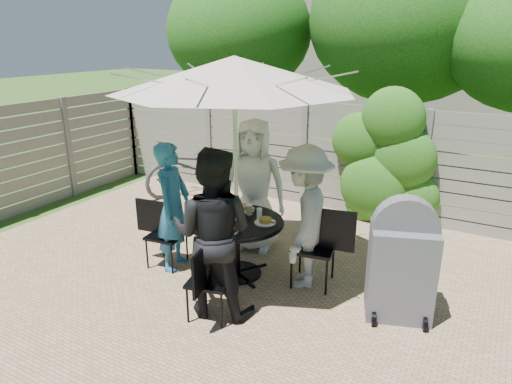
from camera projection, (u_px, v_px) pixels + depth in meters
The scene contains 23 objects.
backyard_envelope at pixel (408, 46), 13.39m from camera, with size 60.00×60.00×5.00m.
patio_table at pixel (237, 237), 5.61m from camera, with size 1.39×1.39×0.75m.
umbrella at pixel (234, 74), 4.99m from camera, with size 3.35×3.35×2.67m.
chair_back at pixel (256, 227), 6.58m from camera, with size 0.50×0.64×0.84m.
person_back at pixel (254, 186), 6.24m from camera, with size 0.91×0.59×1.85m, color silver.
chair_left at pixel (166, 247), 5.93m from camera, with size 0.67×0.48×0.89m.
person_left at pixel (173, 207), 5.71m from camera, with size 0.61×0.40×1.66m, color #216392.
chair_front at pixel (210, 295), 4.81m from camera, with size 0.52×0.69×0.90m.
person_front at pixel (213, 234), 4.72m from camera, with size 0.90×0.70×1.85m, color black.
chair_right at pixel (314, 262), 5.45m from camera, with size 0.75×0.55×1.00m.
person_right at pixel (304, 218), 5.31m from camera, with size 1.12×0.64×1.73m, color #A4A49F.
plate_back at pixel (245, 208), 5.86m from camera, with size 0.26×0.26×0.06m.
plate_left at pixel (209, 216), 5.62m from camera, with size 0.26×0.26×0.06m.
plate_front at pixel (227, 230), 5.20m from camera, with size 0.26×0.26×0.06m.
plate_right at pixel (265, 221), 5.45m from camera, with size 0.26×0.26×0.06m.
glass_back at pixel (234, 207), 5.78m from camera, with size 0.07×0.07×0.14m, color silver.
glass_left at pixel (213, 216), 5.48m from camera, with size 0.07×0.07×0.14m, color silver.
glass_front at pixel (239, 224), 5.26m from camera, with size 0.07×0.07×0.14m, color silver.
glass_right at pixel (259, 214), 5.55m from camera, with size 0.07×0.07×0.14m, color silver.
syrup_jug at pixel (233, 212), 5.58m from camera, with size 0.09×0.09×0.16m, color #59280C.
coffee_cup at pixel (249, 210), 5.70m from camera, with size 0.08×0.08×0.12m, color #C6B293.
bicycle at pixel (192, 166), 8.72m from camera, with size 0.70×2.00×1.05m, color #333338.
bbq_grill at pixel (401, 263), 4.76m from camera, with size 0.79×0.69×1.35m.
Camera 1 is at (3.02, -4.16, 2.85)m, focal length 32.00 mm.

